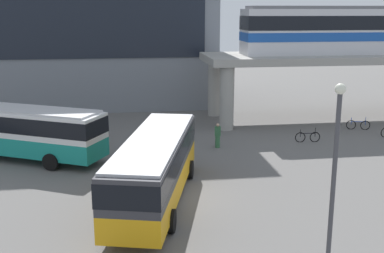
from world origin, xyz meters
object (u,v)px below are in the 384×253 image
(station_building, at_px, (67,9))
(bus_main, at_px, (155,163))
(bicycle_black, at_px, (308,137))
(bicycle_blue, at_px, (358,125))
(bus_secondary, at_px, (19,128))
(train, at_px, (356,29))
(pedestrian_walking_across, at_px, (218,136))

(station_building, distance_m, bus_main, 28.91)
(station_building, xyz_separation_m, bicycle_black, (17.83, -17.99, -8.67))
(bicycle_blue, bearing_deg, bus_secondary, -170.37)
(train, relative_size, bicycle_black, 10.55)
(bicycle_blue, bearing_deg, train, 73.22)
(station_building, bearing_deg, train, -24.55)
(bus_secondary, xyz_separation_m, bicycle_blue, (24.23, 4.11, -1.63))
(bus_main, xyz_separation_m, bus_secondary, (-7.81, 8.07, 0.00))
(station_building, bearing_deg, pedestrian_walking_across, -58.41)
(train, bearing_deg, station_building, 155.45)
(station_building, height_order, bicycle_black, station_building)
(pedestrian_walking_across, bearing_deg, bicycle_blue, 16.08)
(station_building, bearing_deg, bicycle_blue, -33.20)
(station_building, bearing_deg, bicycle_black, -45.25)
(station_building, relative_size, bicycle_black, 15.46)
(train, xyz_separation_m, bicycle_black, (-6.41, -6.91, -7.06))
(station_building, distance_m, bicycle_blue, 28.86)
(station_building, bearing_deg, bus_main, -76.35)
(bicycle_blue, xyz_separation_m, pedestrian_walking_across, (-11.69, -3.37, 0.42))
(train, xyz_separation_m, bicycle_blue, (-1.21, -4.00, -7.06))
(bus_main, relative_size, bicycle_black, 6.32)
(bus_secondary, relative_size, bicycle_black, 6.12)
(bicycle_blue, height_order, pedestrian_walking_across, pedestrian_walking_across)
(bicycle_black, bearing_deg, pedestrian_walking_across, -175.95)
(station_building, bearing_deg, bus_secondary, -93.55)
(station_building, distance_m, train, 26.70)
(bus_secondary, bearing_deg, pedestrian_walking_across, 3.38)
(bus_main, height_order, pedestrian_walking_across, bus_main)
(bus_secondary, bearing_deg, train, 17.69)
(bicycle_black, height_order, pedestrian_walking_across, pedestrian_walking_across)
(bus_main, relative_size, bicycle_blue, 6.55)
(bicycle_black, bearing_deg, train, 47.15)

